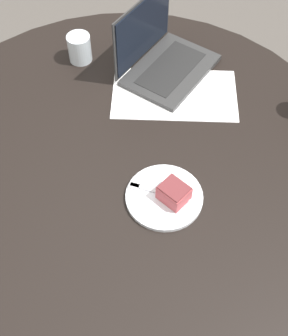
# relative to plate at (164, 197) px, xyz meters

# --- Properties ---
(ground_plane) EXTENTS (12.00, 12.00, 0.00)m
(ground_plane) POSITION_rel_plate_xyz_m (-0.16, 0.08, -0.71)
(ground_plane) COLOR #4C4742
(dining_table) EXTENTS (1.36, 1.36, 0.71)m
(dining_table) POSITION_rel_plate_xyz_m (-0.16, 0.08, -0.14)
(dining_table) COLOR black
(dining_table) RESTS_ON ground_plane
(paper_document) EXTENTS (0.46, 0.37, 0.00)m
(paper_document) POSITION_rel_plate_xyz_m (-0.13, 0.38, -0.00)
(paper_document) COLOR white
(paper_document) RESTS_ON dining_table
(plate) EXTENTS (0.21, 0.21, 0.01)m
(plate) POSITION_rel_plate_xyz_m (0.00, 0.00, 0.00)
(plate) COLOR silver
(plate) RESTS_ON dining_table
(cake_slice) EXTENTS (0.09, 0.08, 0.05)m
(cake_slice) POSITION_rel_plate_xyz_m (0.03, 0.00, 0.03)
(cake_slice) COLOR #B74C51
(cake_slice) RESTS_ON plate
(fork) EXTENTS (0.17, 0.04, 0.00)m
(fork) POSITION_rel_plate_xyz_m (-0.03, 0.00, 0.01)
(fork) COLOR silver
(fork) RESTS_ON plate
(water_glass) EXTENTS (0.08, 0.08, 0.09)m
(water_glass) POSITION_rel_plate_xyz_m (-0.48, 0.40, 0.04)
(water_glass) COLOR silver
(water_glass) RESTS_ON dining_table
(laptop) EXTENTS (0.27, 0.34, 0.24)m
(laptop) POSITION_rel_plate_xyz_m (-0.21, 0.47, 0.04)
(laptop) COLOR #2D2D2D
(laptop) RESTS_ON dining_table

